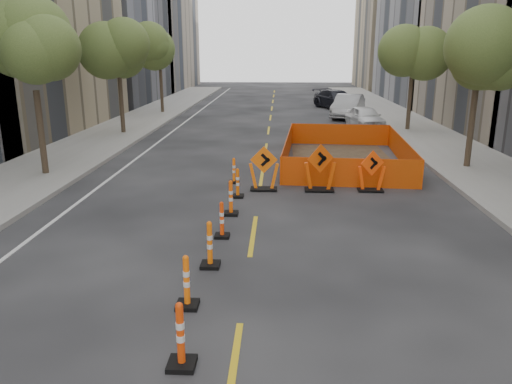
# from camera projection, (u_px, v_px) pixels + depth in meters

# --- Properties ---
(ground_plane) EXTENTS (140.00, 140.00, 0.00)m
(ground_plane) POSITION_uv_depth(u_px,v_px,m) (242.00, 310.00, 9.44)
(ground_plane) COLOR black
(sidewalk_left) EXTENTS (4.00, 90.00, 0.15)m
(sidewalk_left) POSITION_uv_depth(u_px,v_px,m) (54.00, 163.00, 21.36)
(sidewalk_left) COLOR gray
(sidewalk_left) RESTS_ON ground
(sidewalk_right) EXTENTS (4.00, 90.00, 0.15)m
(sidewalk_right) POSITION_uv_depth(u_px,v_px,m) (481.00, 168.00, 20.54)
(sidewalk_right) COLOR gray
(sidewalk_right) RESTS_ON ground
(bld_left_d) EXTENTS (12.00, 16.00, 14.00)m
(bld_left_d) POSITION_uv_depth(u_px,v_px,m) (89.00, 25.00, 45.95)
(bld_left_d) COLOR #4C4C51
(bld_left_d) RESTS_ON ground
(bld_left_e) EXTENTS (12.00, 20.00, 20.00)m
(bld_left_e) POSITION_uv_depth(u_px,v_px,m) (136.00, 5.00, 60.89)
(bld_left_e) COLOR gray
(bld_left_e) RESTS_ON ground
(bld_right_e) EXTENTS (12.00, 14.00, 16.00)m
(bld_right_e) POSITION_uv_depth(u_px,v_px,m) (410.00, 23.00, 62.78)
(bld_right_e) COLOR tan
(bld_right_e) RESTS_ON ground
(tree_l_b) EXTENTS (2.80, 2.80, 5.95)m
(tree_l_b) POSITION_uv_depth(u_px,v_px,m) (32.00, 56.00, 18.19)
(tree_l_b) COLOR #382B1E
(tree_l_b) RESTS_ON ground
(tree_l_c) EXTENTS (2.80, 2.80, 5.95)m
(tree_l_c) POSITION_uv_depth(u_px,v_px,m) (118.00, 54.00, 27.80)
(tree_l_c) COLOR #382B1E
(tree_l_c) RESTS_ON ground
(tree_l_d) EXTENTS (2.80, 2.80, 5.95)m
(tree_l_d) POSITION_uv_depth(u_px,v_px,m) (160.00, 53.00, 37.40)
(tree_l_d) COLOR #382B1E
(tree_l_d) RESTS_ON ground
(tree_r_b) EXTENTS (2.80, 2.80, 5.95)m
(tree_r_b) POSITION_uv_depth(u_px,v_px,m) (480.00, 56.00, 19.35)
(tree_r_b) COLOR #382B1E
(tree_r_b) RESTS_ON ground
(tree_r_c) EXTENTS (2.80, 2.80, 5.95)m
(tree_r_c) POSITION_uv_depth(u_px,v_px,m) (414.00, 54.00, 28.96)
(tree_r_c) COLOR #382B1E
(tree_r_c) RESTS_ON ground
(channelizer_2) EXTENTS (0.43, 0.43, 1.10)m
(channelizer_2) POSITION_uv_depth(u_px,v_px,m) (180.00, 335.00, 7.61)
(channelizer_2) COLOR red
(channelizer_2) RESTS_ON ground
(channelizer_3) EXTENTS (0.42, 0.42, 1.07)m
(channelizer_3) POSITION_uv_depth(u_px,v_px,m) (187.00, 281.00, 9.41)
(channelizer_3) COLOR #F2600A
(channelizer_3) RESTS_ON ground
(channelizer_4) EXTENTS (0.43, 0.43, 1.09)m
(channelizer_4) POSITION_uv_depth(u_px,v_px,m) (210.00, 244.00, 11.19)
(channelizer_4) COLOR #E85F09
(channelizer_4) RESTS_ON ground
(channelizer_5) EXTENTS (0.38, 0.38, 0.98)m
(channelizer_5) POSITION_uv_depth(u_px,v_px,m) (222.00, 220.00, 12.99)
(channelizer_5) COLOR #E23A09
(channelizer_5) RESTS_ON ground
(channelizer_6) EXTENTS (0.42, 0.42, 1.06)m
(channelizer_6) POSITION_uv_depth(u_px,v_px,m) (231.00, 198.00, 14.76)
(channelizer_6) COLOR #E84F09
(channelizer_6) RESTS_ON ground
(channelizer_7) EXTENTS (0.39, 0.39, 0.99)m
(channelizer_7) POSITION_uv_depth(u_px,v_px,m) (238.00, 183.00, 16.56)
(channelizer_7) COLOR #D55508
(channelizer_7) RESTS_ON ground
(channelizer_8) EXTENTS (0.37, 0.37, 0.94)m
(channelizer_8) POSITION_uv_depth(u_px,v_px,m) (234.00, 170.00, 18.36)
(channelizer_8) COLOR #FF650A
(channelizer_8) RESTS_ON ground
(chevron_sign_left) EXTENTS (1.08, 0.69, 1.57)m
(chevron_sign_left) POSITION_uv_depth(u_px,v_px,m) (264.00, 168.00, 17.32)
(chevron_sign_left) COLOR #EC5D09
(chevron_sign_left) RESTS_ON ground
(chevron_sign_center) EXTENTS (1.29, 1.07, 1.67)m
(chevron_sign_center) POSITION_uv_depth(u_px,v_px,m) (320.00, 168.00, 17.20)
(chevron_sign_center) COLOR #D84709
(chevron_sign_center) RESTS_ON ground
(chevron_sign_right) EXTENTS (1.11, 0.87, 1.45)m
(chevron_sign_right) POSITION_uv_depth(u_px,v_px,m) (372.00, 171.00, 17.19)
(chevron_sign_right) COLOR #FF470A
(chevron_sign_right) RESTS_ON ground
(safety_fence) EXTENTS (5.56, 8.81, 1.06)m
(safety_fence) POSITION_uv_depth(u_px,v_px,m) (344.00, 150.00, 21.81)
(safety_fence) COLOR #E24B0B
(safety_fence) RESTS_ON ground
(parked_car_near) EXTENTS (2.31, 4.30, 1.39)m
(parked_car_near) POSITION_uv_depth(u_px,v_px,m) (365.00, 117.00, 31.20)
(parked_car_near) COLOR white
(parked_car_near) RESTS_ON ground
(parked_car_mid) EXTENTS (3.14, 5.33, 1.66)m
(parked_car_mid) POSITION_uv_depth(u_px,v_px,m) (348.00, 106.00, 36.14)
(parked_car_mid) COLOR #9C9DA1
(parked_car_mid) RESTS_ON ground
(parked_car_far) EXTENTS (4.17, 5.73, 1.54)m
(parked_car_far) POSITION_uv_depth(u_px,v_px,m) (337.00, 99.00, 41.71)
(parked_car_far) COLOR black
(parked_car_far) RESTS_ON ground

